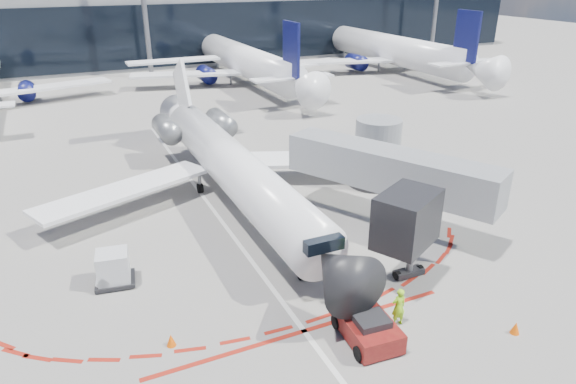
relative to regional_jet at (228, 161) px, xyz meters
name	(u,v)px	position (x,y,z in m)	size (l,w,h in m)	color
ground	(222,221)	(-1.65, -3.44, -2.59)	(260.00, 260.00, 0.00)	slate
apron_centerline	(212,209)	(-1.65, -1.44, -2.58)	(0.25, 40.00, 0.01)	silver
apron_stop_bar	(304,331)	(-1.65, -14.94, -2.58)	(14.00, 0.25, 0.01)	maroon
terminal_building	(94,8)	(-1.65, 61.54, 5.93)	(150.00, 24.15, 24.00)	gray
jet_bridge	(386,168)	(8.15, -6.45, 0.42)	(10.03, 15.20, 4.90)	#94979C
regional_jet	(228,161)	(0.00, 0.00, 0.00)	(25.11, 30.97, 7.76)	white
pushback_tug	(368,327)	(0.56, -16.46, -2.03)	(2.30, 4.97, 1.27)	#610D0F
ramp_worker	(399,307)	(2.30, -16.20, -1.68)	(0.66, 0.44, 1.82)	#9EF219
uld_container	(113,269)	(-8.55, -7.76, -1.72)	(2.10, 1.86, 1.76)	black
safety_cone_left	(171,340)	(-7.07, -13.45, -2.31)	(0.40, 0.40, 0.56)	#F05805
safety_cone_right	(515,328)	(6.52, -18.83, -2.31)	(0.40, 0.40, 0.56)	#F05805
bg_airliner_1	(243,39)	(14.31, 35.84, 3.17)	(35.59, 37.68, 11.51)	white
bg_airliner_2	(391,28)	(37.71, 35.54, 3.48)	(37.52, 39.73, 12.14)	white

